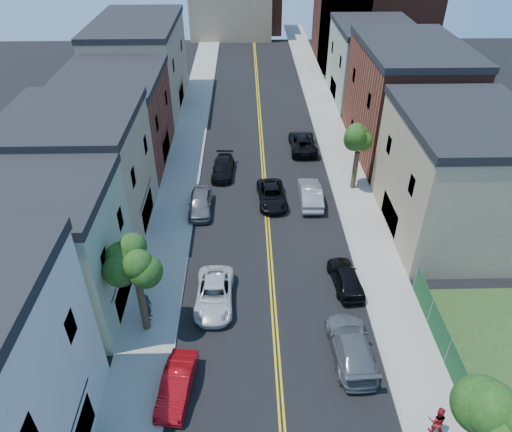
{
  "coord_description": "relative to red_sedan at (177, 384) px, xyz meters",
  "views": [
    {
      "loc": [
        -1.64,
        -5.77,
        22.45
      ],
      "look_at": [
        -0.97,
        23.1,
        2.0
      ],
      "focal_mm": 32.93,
      "sensor_mm": 36.0,
      "label": 1
    }
  ],
  "objects": [
    {
      "name": "bldg_left_palegrn",
      "position": [
        -8.5,
        6.5,
        3.55
      ],
      "size": [
        9.0,
        8.0,
        8.5
      ],
      "primitive_type": "cube",
      "color": "gray",
      "rests_on": "ground"
    },
    {
      "name": "grey_car_right",
      "position": [
        9.73,
        2.24,
        0.1
      ],
      "size": [
        2.45,
        5.61,
        1.6
      ],
      "primitive_type": "imported",
      "rotation": [
        0.0,
        0.0,
        3.18
      ],
      "color": "slate",
      "rests_on": "ground"
    },
    {
      "name": "grey_car_left",
      "position": [
        0.0,
        17.33,
        0.09
      ],
      "size": [
        1.88,
        4.65,
        1.58
      ],
      "primitive_type": "imported",
      "rotation": [
        0.0,
        0.0,
        -0.0
      ],
      "color": "#5A5D62",
      "rests_on": "ground"
    },
    {
      "name": "dark_car_right_far",
      "position": [
        9.7,
        28.32,
        0.08
      ],
      "size": [
        2.64,
        5.67,
        1.57
      ],
      "primitive_type": "imported",
      "rotation": [
        0.0,
        0.0,
        3.15
      ],
      "color": "black",
      "rests_on": "ground"
    },
    {
      "name": "bldg_left_brick",
      "position": [
        -8.5,
        26.5,
        3.3
      ],
      "size": [
        9.0,
        12.0,
        8.0
      ],
      "primitive_type": "cube",
      "color": "brown",
      "rests_on": "ground"
    },
    {
      "name": "curb_left",
      "position": [
        -0.65,
        30.5,
        -0.63
      ],
      "size": [
        0.3,
        100.0,
        0.15
      ],
      "primitive_type": "cube",
      "color": "gray",
      "rests_on": "ground"
    },
    {
      "name": "church",
      "position": [
        21.83,
        57.57,
        6.54
      ],
      "size": [
        16.2,
        14.2,
        22.6
      ],
      "color": "#4C2319",
      "rests_on": "ground"
    },
    {
      "name": "bldg_right_palegrn",
      "position": [
        19.5,
        42.5,
        3.55
      ],
      "size": [
        9.0,
        12.0,
        8.5
      ],
      "primitive_type": "cube",
      "color": "gray",
      "rests_on": "ground"
    },
    {
      "name": "pedestrian_left",
      "position": [
        -2.34,
        5.28,
        0.43
      ],
      "size": [
        0.51,
        0.75,
        1.97
      ],
      "primitive_type": "imported",
      "rotation": [
        0.0,
        0.0,
        1.63
      ],
      "color": "#27282F",
      "rests_on": "sidewalk_left"
    },
    {
      "name": "fence_right",
      "position": [
        15.0,
        0.0,
        0.4
      ],
      "size": [
        0.04,
        15.0,
        1.9
      ],
      "primitive_type": "cube",
      "color": "#143F1E",
      "rests_on": "sidewalk_right"
    },
    {
      "name": "backdrop_center",
      "position": [
        5.5,
        76.5,
        4.3
      ],
      "size": [
        10.0,
        8.0,
        10.0
      ],
      "primitive_type": "cube",
      "color": "brown",
      "rests_on": "ground"
    },
    {
      "name": "backdrop_left",
      "position": [
        1.5,
        72.5,
        5.3
      ],
      "size": [
        14.0,
        8.0,
        12.0
      ],
      "primitive_type": "cube",
      "color": "#998466",
      "rests_on": "ground"
    },
    {
      "name": "curb_right",
      "position": [
        11.65,
        30.5,
        -0.63
      ],
      "size": [
        0.3,
        100.0,
        0.15
      ],
      "primitive_type": "cube",
      "color": "gray",
      "rests_on": "ground"
    },
    {
      "name": "bldg_right_brick",
      "position": [
        19.5,
        28.5,
        4.3
      ],
      "size": [
        9.0,
        14.0,
        10.0
      ],
      "primitive_type": "cube",
      "color": "brown",
      "rests_on": "ground"
    },
    {
      "name": "black_car_left",
      "position": [
        1.66,
        23.37,
        -0.02
      ],
      "size": [
        2.21,
        4.85,
        1.38
      ],
      "primitive_type": "imported",
      "rotation": [
        0.0,
        0.0,
        -0.06
      ],
      "color": "black",
      "rests_on": "ground"
    },
    {
      "name": "bldg_left_tan_near",
      "position": [
        -8.5,
        15.5,
        3.8
      ],
      "size": [
        9.0,
        10.0,
        9.0
      ],
      "primitive_type": "cube",
      "color": "#998466",
      "rests_on": "ground"
    },
    {
      "name": "bldg_right_tan",
      "position": [
        19.5,
        14.5,
        3.8
      ],
      "size": [
        9.0,
        12.0,
        9.0
      ],
      "primitive_type": "cube",
      "color": "#998466",
      "rests_on": "ground"
    },
    {
      "name": "pedestrian_right",
      "position": [
        13.01,
        -2.56,
        0.36
      ],
      "size": [
        1.05,
        0.93,
        1.82
      ],
      "primitive_type": "imported",
      "rotation": [
        0.0,
        0.0,
        2.83
      ],
      "color": "maroon",
      "rests_on": "sidewalk_right"
    },
    {
      "name": "white_pickup",
      "position": [
        1.67,
        6.68,
        0.02
      ],
      "size": [
        2.47,
        5.23,
        1.44
      ],
      "primitive_type": "imported",
      "rotation": [
        0.0,
        0.0,
        -0.01
      ],
      "color": "silver",
      "rests_on": "ground"
    },
    {
      "name": "bldg_left_tan_far",
      "position": [
        -8.5,
        40.5,
        4.05
      ],
      "size": [
        9.0,
        16.0,
        9.5
      ],
      "primitive_type": "cube",
      "color": "#998466",
      "rests_on": "ground"
    },
    {
      "name": "silver_car_right",
      "position": [
        9.3,
        18.46,
        0.13
      ],
      "size": [
        1.84,
        5.1,
        1.67
      ],
      "primitive_type": "imported",
      "rotation": [
        0.0,
        0.0,
        3.13
      ],
      "color": "#A3A4AA",
      "rests_on": "ground"
    },
    {
      "name": "black_suv_lane",
      "position": [
        6.0,
        18.51,
        -0.01
      ],
      "size": [
        2.57,
        5.09,
        1.38
      ],
      "primitive_type": "imported",
      "rotation": [
        0.0,
        0.0,
        0.06
      ],
      "color": "black",
      "rests_on": "ground"
    },
    {
      "name": "black_car_right",
      "position": [
        10.49,
        8.05,
        0.04
      ],
      "size": [
        2.17,
        4.51,
        1.49
      ],
      "primitive_type": "imported",
      "rotation": [
        0.0,
        0.0,
        3.24
      ],
      "color": "black",
      "rests_on": "ground"
    },
    {
      "name": "tree_left_mid",
      "position": [
        -2.38,
        4.51,
        5.88
      ],
      "size": [
        5.2,
        5.2,
        9.29
      ],
      "color": "#392C1C",
      "rests_on": "sidewalk_left"
    },
    {
      "name": "sidewalk_left",
      "position": [
        -2.4,
        30.5,
        -0.63
      ],
      "size": [
        3.2,
        100.0,
        0.15
      ],
      "primitive_type": "cube",
      "color": "gray",
      "rests_on": "ground"
    },
    {
      "name": "sidewalk_right",
      "position": [
        13.4,
        30.5,
        -0.63
      ],
      "size": [
        3.2,
        100.0,
        0.15
      ],
      "primitive_type": "cube",
      "color": "gray",
      "rests_on": "ground"
    },
    {
      "name": "tree_right_far",
      "position": [
        13.42,
        20.51,
        5.05
      ],
      "size": [
        4.4,
        4.4,
        8.03
      ],
      "color": "#392C1C",
      "rests_on": "sidewalk_right"
    },
    {
      "name": "red_sedan",
      "position": [
        0.0,
        0.0,
        0.0
      ],
      "size": [
        2.05,
        4.44,
        1.41
      ],
      "primitive_type": "imported",
      "rotation": [
        0.0,
        0.0,
        -0.13
      ],
      "color": "#B00B11",
      "rests_on": "ground"
    }
  ]
}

